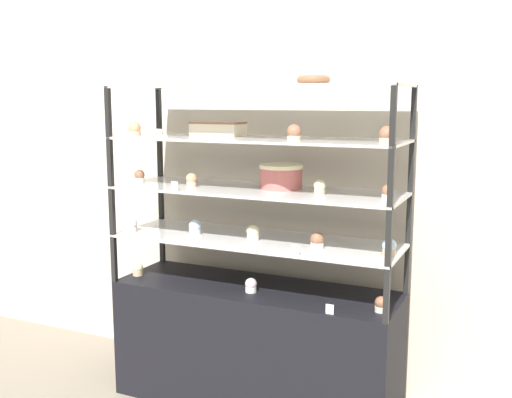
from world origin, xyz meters
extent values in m
cube|color=beige|center=(0.00, 0.38, 1.30)|extent=(8.00, 0.05, 2.60)
cube|color=black|center=(0.00, 0.00, 0.31)|extent=(1.43, 0.47, 0.62)
cube|color=black|center=(-0.70, 0.22, 0.74)|extent=(0.02, 0.02, 0.25)
cube|color=black|center=(0.70, 0.22, 0.74)|extent=(0.02, 0.02, 0.25)
cube|color=black|center=(-0.70, -0.22, 0.74)|extent=(0.02, 0.02, 0.25)
cube|color=black|center=(0.70, -0.22, 0.74)|extent=(0.02, 0.02, 0.25)
cube|color=silver|center=(0.00, 0.00, 0.86)|extent=(1.43, 0.47, 0.01)
cube|color=black|center=(-0.70, 0.22, 0.99)|extent=(0.02, 0.02, 0.25)
cube|color=black|center=(0.70, 0.22, 0.99)|extent=(0.02, 0.02, 0.25)
cube|color=black|center=(-0.70, -0.22, 0.99)|extent=(0.02, 0.02, 0.25)
cube|color=black|center=(0.70, -0.22, 0.99)|extent=(0.02, 0.02, 0.25)
cube|color=silver|center=(0.00, 0.00, 1.11)|extent=(1.43, 0.47, 0.01)
cube|color=black|center=(-0.70, 0.22, 1.24)|extent=(0.02, 0.02, 0.25)
cube|color=black|center=(0.70, 0.22, 1.24)|extent=(0.02, 0.02, 0.25)
cube|color=black|center=(-0.70, -0.22, 1.24)|extent=(0.02, 0.02, 0.25)
cube|color=black|center=(0.70, -0.22, 1.24)|extent=(0.02, 0.02, 0.25)
cube|color=silver|center=(0.00, 0.00, 1.36)|extent=(1.43, 0.47, 0.01)
cube|color=black|center=(-0.70, 0.22, 1.49)|extent=(0.02, 0.02, 0.25)
cube|color=black|center=(0.70, 0.22, 1.49)|extent=(0.02, 0.02, 0.25)
cube|color=black|center=(-0.70, -0.22, 1.49)|extent=(0.02, 0.02, 0.25)
cube|color=black|center=(0.70, -0.22, 1.49)|extent=(0.02, 0.02, 0.25)
cube|color=silver|center=(0.00, 0.00, 1.61)|extent=(1.43, 0.47, 0.01)
cylinder|color=#C66660|center=(0.11, 0.07, 1.17)|extent=(0.21, 0.21, 0.10)
cylinder|color=#F4EAB2|center=(0.11, 0.07, 1.23)|extent=(0.21, 0.21, 0.02)
cube|color=beige|center=(-0.24, 0.06, 1.40)|extent=(0.25, 0.15, 0.06)
cube|color=#8C5B42|center=(-0.24, 0.06, 1.43)|extent=(0.26, 0.15, 0.01)
cylinder|color=#CCB28C|center=(-0.66, -0.08, 0.63)|extent=(0.06, 0.06, 0.03)
sphere|color=#F4EAB2|center=(-0.66, -0.08, 0.66)|extent=(0.06, 0.06, 0.06)
cylinder|color=white|center=(0.01, -0.08, 0.63)|extent=(0.06, 0.06, 0.03)
sphere|color=silver|center=(0.01, -0.08, 0.66)|extent=(0.06, 0.06, 0.06)
cylinder|color=beige|center=(0.65, -0.09, 0.63)|extent=(0.06, 0.06, 0.03)
sphere|color=#8C5B42|center=(0.65, -0.09, 0.66)|extent=(0.06, 0.06, 0.06)
cube|color=white|center=(0.46, -0.21, 0.64)|extent=(0.04, 0.00, 0.04)
cylinder|color=beige|center=(-0.66, -0.12, 0.88)|extent=(0.06, 0.06, 0.03)
sphere|color=silver|center=(-0.66, -0.12, 0.91)|extent=(0.06, 0.06, 0.06)
cylinder|color=white|center=(-0.33, -0.04, 0.88)|extent=(0.06, 0.06, 0.03)
sphere|color=silver|center=(-0.33, -0.04, 0.91)|extent=(0.06, 0.06, 0.06)
cylinder|color=white|center=(0.00, -0.04, 0.88)|extent=(0.06, 0.06, 0.03)
sphere|color=#F4EAB2|center=(0.00, -0.04, 0.91)|extent=(0.06, 0.06, 0.06)
cylinder|color=white|center=(0.34, -0.06, 0.88)|extent=(0.06, 0.06, 0.03)
sphere|color=#8C5B42|center=(0.34, -0.06, 0.91)|extent=(0.06, 0.06, 0.06)
cylinder|color=#CCB28C|center=(0.67, -0.04, 0.88)|extent=(0.06, 0.06, 0.03)
sphere|color=silver|center=(0.67, -0.04, 0.91)|extent=(0.06, 0.06, 0.06)
cube|color=white|center=(0.29, -0.21, 0.89)|extent=(0.04, 0.00, 0.04)
cylinder|color=white|center=(-0.65, -0.06, 1.13)|extent=(0.05, 0.05, 0.03)
sphere|color=#8C5B42|center=(-0.65, -0.06, 1.16)|extent=(0.05, 0.05, 0.05)
cylinder|color=#CCB28C|center=(-0.33, -0.07, 1.13)|extent=(0.05, 0.05, 0.03)
sphere|color=#E5996B|center=(-0.33, -0.07, 1.16)|extent=(0.05, 0.05, 0.05)
cylinder|color=#CCB28C|center=(0.34, -0.04, 1.13)|extent=(0.05, 0.05, 0.03)
sphere|color=#F4EAB2|center=(0.34, -0.04, 1.16)|extent=(0.05, 0.05, 0.05)
cylinder|color=white|center=(0.66, -0.07, 1.13)|extent=(0.05, 0.05, 0.03)
sphere|color=#8C5B42|center=(0.66, -0.07, 1.16)|extent=(0.05, 0.05, 0.05)
cube|color=white|center=(-0.33, -0.21, 1.14)|extent=(0.04, 0.00, 0.04)
cylinder|color=#CCB28C|center=(-0.65, -0.09, 1.38)|extent=(0.06, 0.06, 0.02)
sphere|color=#E5996B|center=(-0.65, -0.09, 1.41)|extent=(0.07, 0.07, 0.07)
cylinder|color=#CCB28C|center=(0.23, -0.09, 1.38)|extent=(0.06, 0.06, 0.02)
sphere|color=#8C5B42|center=(0.23, -0.09, 1.41)|extent=(0.07, 0.07, 0.07)
cylinder|color=#CCB28C|center=(0.65, -0.08, 1.38)|extent=(0.06, 0.06, 0.02)
sphere|color=#8C5B42|center=(0.65, -0.08, 1.41)|extent=(0.07, 0.07, 0.07)
cube|color=white|center=(-0.42, -0.21, 1.39)|extent=(0.04, 0.00, 0.04)
cylinder|color=white|center=(-0.66, -0.12, 1.63)|extent=(0.05, 0.05, 0.02)
sphere|color=#F4EAB2|center=(-0.66, -0.12, 1.65)|extent=(0.05, 0.05, 0.05)
cylinder|color=#CCB28C|center=(-0.01, -0.09, 1.63)|extent=(0.05, 0.05, 0.02)
sphere|color=silver|center=(-0.01, -0.09, 1.65)|extent=(0.05, 0.05, 0.05)
cylinder|color=beige|center=(0.65, -0.11, 1.63)|extent=(0.05, 0.05, 0.02)
sphere|color=#F4EAB2|center=(0.65, -0.11, 1.65)|extent=(0.05, 0.05, 0.05)
cube|color=white|center=(-0.31, -0.21, 1.64)|extent=(0.04, 0.00, 0.04)
torus|color=brown|center=(0.30, -0.05, 1.64)|extent=(0.15, 0.15, 0.04)
camera|label=1|loc=(1.21, -2.63, 1.55)|focal=42.00mm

